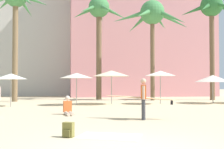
# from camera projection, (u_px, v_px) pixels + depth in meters

# --- Properties ---
(ground) EXTENTS (120.00, 120.00, 0.00)m
(ground) POSITION_uv_depth(u_px,v_px,m) (129.00, 148.00, 6.75)
(ground) COLOR #C6B28C
(hotel_pink) EXTENTS (16.85, 8.06, 17.46)m
(hotel_pink) POSITION_uv_depth(u_px,v_px,m) (139.00, 25.00, 35.91)
(hotel_pink) COLOR pink
(hotel_pink) RESTS_ON ground
(hotel_tower_gray) EXTENTS (19.59, 10.09, 22.97)m
(hotel_tower_gray) POSITION_uv_depth(u_px,v_px,m) (13.00, 9.00, 38.85)
(hotel_tower_gray) COLOR #BCB7AD
(hotel_tower_gray) RESTS_ON ground
(palm_tree_far_left) EXTENTS (5.45, 4.72, 9.82)m
(palm_tree_far_left) POSITION_uv_depth(u_px,v_px,m) (15.00, 5.00, 24.17)
(palm_tree_far_left) COLOR brown
(palm_tree_far_left) RESTS_ON ground
(palm_tree_center) EXTENTS (7.03, 6.16, 8.97)m
(palm_tree_center) POSITION_uv_depth(u_px,v_px,m) (152.00, 17.00, 25.96)
(palm_tree_center) COLOR brown
(palm_tree_center) RESTS_ON ground
(palm_tree_right) EXTENTS (5.38, 5.29, 9.64)m
(palm_tree_right) POSITION_uv_depth(u_px,v_px,m) (212.00, 13.00, 26.41)
(palm_tree_right) COLOR brown
(palm_tree_right) RESTS_ON ground
(palm_tree_far_right) EXTENTS (5.28, 5.51, 9.64)m
(palm_tree_far_right) POSITION_uv_depth(u_px,v_px,m) (99.00, 16.00, 27.14)
(palm_tree_far_right) COLOR brown
(palm_tree_far_right) RESTS_ON ground
(cafe_umbrella_0) EXTENTS (2.69, 2.69, 2.44)m
(cafe_umbrella_0) POSITION_uv_depth(u_px,v_px,m) (111.00, 73.00, 20.86)
(cafe_umbrella_0) COLOR gray
(cafe_umbrella_0) RESTS_ON ground
(cafe_umbrella_2) EXTENTS (2.10, 2.10, 2.15)m
(cafe_umbrella_2) POSITION_uv_depth(u_px,v_px,m) (11.00, 76.00, 18.79)
(cafe_umbrella_2) COLOR gray
(cafe_umbrella_2) RESTS_ON ground
(cafe_umbrella_3) EXTENTS (2.35, 2.35, 2.24)m
(cafe_umbrella_3) POSITION_uv_depth(u_px,v_px,m) (77.00, 76.00, 20.06)
(cafe_umbrella_3) COLOR gray
(cafe_umbrella_3) RESTS_ON ground
(cafe_umbrella_4) EXTENTS (2.27, 2.27, 2.43)m
(cafe_umbrella_4) POSITION_uv_depth(u_px,v_px,m) (160.00, 73.00, 21.14)
(cafe_umbrella_4) COLOR gray
(cafe_umbrella_4) RESTS_ON ground
(cafe_umbrella_5) EXTENTS (2.69, 2.69, 2.13)m
(cafe_umbrella_5) POSITION_uv_depth(u_px,v_px,m) (213.00, 79.00, 21.80)
(cafe_umbrella_5) COLOR gray
(cafe_umbrella_5) RESTS_ON ground
(beach_towel) EXTENTS (2.01, 1.61, 0.01)m
(beach_towel) POSITION_uv_depth(u_px,v_px,m) (110.00, 136.00, 8.25)
(beach_towel) COLOR white
(beach_towel) RESTS_ON ground
(backpack) EXTENTS (0.35, 0.33, 0.42)m
(backpack) POSITION_uv_depth(u_px,v_px,m) (68.00, 130.00, 8.13)
(backpack) COLOR olive
(backpack) RESTS_ON ground
(person_near_right) EXTENTS (3.10, 1.36, 1.72)m
(person_near_right) POSITION_uv_depth(u_px,v_px,m) (143.00, 97.00, 12.17)
(person_near_right) COLOR #3D3D42
(person_near_right) RESTS_ON ground
(person_far_right) EXTENTS (0.54, 1.06, 0.91)m
(person_far_right) POSITION_uv_depth(u_px,v_px,m) (68.00, 108.00, 13.94)
(person_far_right) COLOR beige
(person_far_right) RESTS_ON ground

